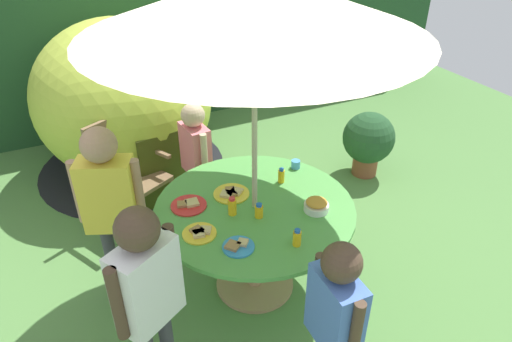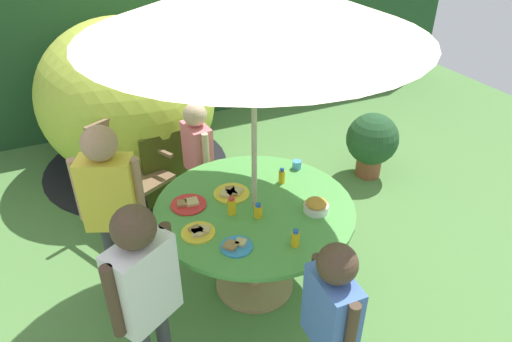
# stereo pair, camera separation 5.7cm
# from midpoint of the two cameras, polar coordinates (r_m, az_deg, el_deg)

# --- Properties ---
(ground_plane) EXTENTS (10.00, 10.00, 0.02)m
(ground_plane) POSITION_cam_midpoint_polar(r_m,az_deg,el_deg) (3.71, 0.28, -13.89)
(ground_plane) COLOR #548442
(hedge_backdrop) EXTENTS (9.00, 0.70, 2.18)m
(hedge_backdrop) POSITION_cam_midpoint_polar(r_m,az_deg,el_deg) (6.13, -14.10, 16.29)
(hedge_backdrop) COLOR #234C28
(hedge_backdrop) RESTS_ON ground_plane
(garden_table) EXTENTS (1.40, 1.40, 0.75)m
(garden_table) POSITION_cam_midpoint_polar(r_m,az_deg,el_deg) (3.30, 0.30, -6.49)
(garden_table) COLOR tan
(garden_table) RESTS_ON ground_plane
(patio_umbrella) EXTENTS (1.98, 1.98, 2.27)m
(patio_umbrella) POSITION_cam_midpoint_polar(r_m,az_deg,el_deg) (2.64, 0.40, 19.96)
(patio_umbrella) COLOR #B7AD8C
(patio_umbrella) RESTS_ON ground_plane
(wooden_chair) EXTENTS (0.67, 0.64, 1.00)m
(wooden_chair) POSITION_cam_midpoint_polar(r_m,az_deg,el_deg) (4.18, -15.20, 0.58)
(wooden_chair) COLOR brown
(wooden_chair) RESTS_ON ground_plane
(dome_tent) EXTENTS (2.25, 2.25, 1.59)m
(dome_tent) POSITION_cam_midpoint_polar(r_m,az_deg,el_deg) (4.93, -15.32, 8.59)
(dome_tent) COLOR #B2C63F
(dome_tent) RESTS_ON ground_plane
(potted_plant) EXTENTS (0.53, 0.53, 0.70)m
(potted_plant) POSITION_cam_midpoint_polar(r_m,az_deg,el_deg) (4.91, 14.45, 3.59)
(potted_plant) COLOR brown
(potted_plant) RESTS_ON ground_plane
(child_in_pink_shirt) EXTENTS (0.20, 0.40, 1.16)m
(child_in_pink_shirt) POSITION_cam_midpoint_polar(r_m,az_deg,el_deg) (3.94, -6.82, 2.69)
(child_in_pink_shirt) COLOR brown
(child_in_pink_shirt) RESTS_ON ground_plane
(child_in_yellow_shirt) EXTENTS (0.43, 0.32, 1.38)m
(child_in_yellow_shirt) POSITION_cam_midpoint_polar(r_m,az_deg,el_deg) (3.26, -17.18, -2.61)
(child_in_yellow_shirt) COLOR #3F3F47
(child_in_yellow_shirt) RESTS_ON ground_plane
(child_in_white_shirt) EXTENTS (0.40, 0.34, 1.35)m
(child_in_white_shirt) POSITION_cam_midpoint_polar(r_m,az_deg,el_deg) (2.57, -13.10, -13.27)
(child_in_white_shirt) COLOR #3F3F47
(child_in_white_shirt) RESTS_ON ground_plane
(child_in_blue_shirt) EXTENTS (0.21, 0.41, 1.21)m
(child_in_blue_shirt) POSITION_cam_midpoint_polar(r_m,az_deg,el_deg) (2.53, 9.95, -16.76)
(child_in_blue_shirt) COLOR brown
(child_in_blue_shirt) RESTS_ON ground_plane
(snack_bowl) EXTENTS (0.17, 0.17, 0.09)m
(snack_bowl) POSITION_cam_midpoint_polar(r_m,az_deg,el_deg) (3.17, 7.94, -4.31)
(snack_bowl) COLOR white
(snack_bowl) RESTS_ON garden_table
(plate_back_edge) EXTENTS (0.20, 0.20, 0.03)m
(plate_back_edge) POSITION_cam_midpoint_polar(r_m,az_deg,el_deg) (2.87, -1.91, -9.22)
(plate_back_edge) COLOR #338CD8
(plate_back_edge) RESTS_ON garden_table
(plate_mid_left) EXTENTS (0.26, 0.26, 0.03)m
(plate_mid_left) POSITION_cam_midpoint_polar(r_m,az_deg,el_deg) (3.32, -2.56, -2.72)
(plate_mid_left) COLOR yellow
(plate_mid_left) RESTS_ON garden_table
(plate_front_edge) EXTENTS (0.25, 0.25, 0.03)m
(plate_front_edge) POSITION_cam_midpoint_polar(r_m,az_deg,el_deg) (3.24, -7.83, -4.06)
(plate_front_edge) COLOR red
(plate_front_edge) RESTS_ON garden_table
(plate_near_right) EXTENTS (0.22, 0.22, 0.03)m
(plate_near_right) POSITION_cam_midpoint_polar(r_m,az_deg,el_deg) (2.99, -6.56, -7.49)
(plate_near_right) COLOR yellow
(plate_near_right) RESTS_ON garden_table
(juice_bottle_near_left) EXTENTS (0.06, 0.06, 0.11)m
(juice_bottle_near_left) POSITION_cam_midpoint_polar(r_m,az_deg,el_deg) (3.08, 0.81, -4.95)
(juice_bottle_near_left) COLOR yellow
(juice_bottle_near_left) RESTS_ON garden_table
(juice_bottle_far_left) EXTENTS (0.06, 0.06, 0.13)m
(juice_bottle_far_left) POSITION_cam_midpoint_polar(r_m,az_deg,el_deg) (3.10, -2.49, -4.35)
(juice_bottle_far_left) COLOR yellow
(juice_bottle_far_left) RESTS_ON garden_table
(juice_bottle_far_right) EXTENTS (0.05, 0.05, 0.12)m
(juice_bottle_far_right) POSITION_cam_midpoint_polar(r_m,az_deg,el_deg) (2.86, 5.46, -8.29)
(juice_bottle_far_right) COLOR yellow
(juice_bottle_far_right) RESTS_ON garden_table
(juice_bottle_center_front) EXTENTS (0.05, 0.05, 0.12)m
(juice_bottle_center_front) POSITION_cam_midpoint_polar(r_m,az_deg,el_deg) (3.43, 3.69, -0.63)
(juice_bottle_center_front) COLOR yellow
(juice_bottle_center_front) RESTS_ON garden_table
(cup_near) EXTENTS (0.07, 0.07, 0.06)m
(cup_near) POSITION_cam_midpoint_polar(r_m,az_deg,el_deg) (3.62, 5.51, 0.79)
(cup_near) COLOR #4C99D8
(cup_near) RESTS_ON garden_table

